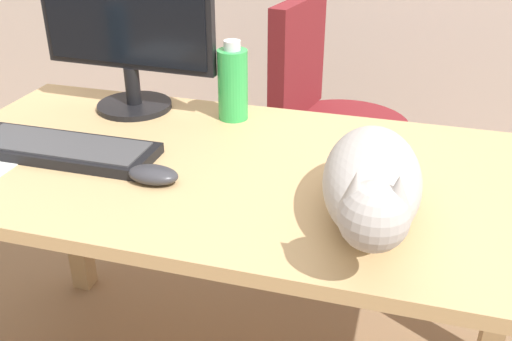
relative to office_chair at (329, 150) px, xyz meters
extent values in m
cube|color=tan|center=(-0.09, -0.80, 0.30)|extent=(1.44, 0.72, 0.03)
cube|color=tan|center=(-0.75, -0.50, -0.05)|extent=(0.06, 0.06, 0.68)
cube|color=tan|center=(0.57, -0.50, -0.05)|extent=(0.06, 0.06, 0.68)
cylinder|color=black|center=(0.05, -0.01, -0.37)|extent=(0.48, 0.48, 0.04)
cylinder|color=black|center=(0.05, -0.01, -0.16)|extent=(0.06, 0.06, 0.45)
cylinder|color=maroon|center=(0.05, -0.01, 0.09)|extent=(0.44, 0.44, 0.06)
cube|color=maroon|center=(-0.13, 0.03, 0.32)|extent=(0.12, 0.36, 0.40)
cylinder|color=black|center=(-0.46, -0.55, 0.33)|extent=(0.20, 0.20, 0.01)
cylinder|color=black|center=(-0.46, -0.55, 0.38)|extent=(0.04, 0.04, 0.10)
cube|color=black|center=(-0.46, -0.55, 0.58)|extent=(0.48, 0.04, 0.30)
cube|color=black|center=(-0.46, -0.57, 0.58)|extent=(0.45, 0.02, 0.27)
cube|color=black|center=(-0.49, -0.86, 0.33)|extent=(0.44, 0.15, 0.02)
cube|color=#444447|center=(-0.49, -0.86, 0.34)|extent=(0.40, 0.12, 0.00)
ellipsoid|color=#B2ADA8|center=(0.21, -0.92, 0.39)|extent=(0.21, 0.38, 0.15)
sphere|color=#B2ADA8|center=(0.23, -1.13, 0.44)|extent=(0.11, 0.11, 0.11)
cone|color=#B2ADA8|center=(0.26, -1.13, 0.49)|extent=(0.04, 0.04, 0.04)
cone|color=#B2ADA8|center=(0.20, -1.14, 0.49)|extent=(0.04, 0.04, 0.04)
cylinder|color=#B2ADA8|center=(0.23, -0.66, 0.34)|extent=(0.13, 0.17, 0.03)
ellipsoid|color=#333338|center=(-0.23, -0.92, 0.34)|extent=(0.11, 0.06, 0.04)
cylinder|color=green|center=(-0.18, -0.54, 0.41)|extent=(0.08, 0.08, 0.18)
cylinder|color=silver|center=(-0.18, -0.54, 0.51)|extent=(0.04, 0.04, 0.02)
camera|label=1|loc=(0.27, -1.88, 0.90)|focal=40.84mm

